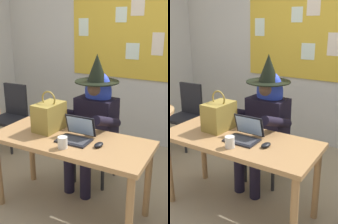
# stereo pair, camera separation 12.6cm
# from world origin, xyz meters

# --- Properties ---
(ground_plane) EXTENTS (24.00, 24.00, 0.00)m
(ground_plane) POSITION_xyz_m (0.00, 0.00, 0.00)
(ground_plane) COLOR tan
(wall_back_bulletin) EXTENTS (5.21, 2.06, 2.71)m
(wall_back_bulletin) POSITION_xyz_m (0.00, 1.87, 1.37)
(wall_back_bulletin) COLOR beige
(wall_back_bulletin) RESTS_ON ground
(desk_main) EXTENTS (1.45, 0.69, 0.73)m
(desk_main) POSITION_xyz_m (-0.07, -0.00, 0.63)
(desk_main) COLOR #A37547
(desk_main) RESTS_ON ground
(chair_at_desk) EXTENTS (0.44, 0.44, 0.88)m
(chair_at_desk) POSITION_xyz_m (-0.14, 0.67, 0.49)
(chair_at_desk) COLOR black
(chair_at_desk) RESTS_ON ground
(person_costumed) EXTENTS (0.60, 0.70, 1.41)m
(person_costumed) POSITION_xyz_m (-0.14, 0.55, 0.77)
(person_costumed) COLOR black
(person_costumed) RESTS_ON ground
(laptop) EXTENTS (0.30, 0.26, 0.20)m
(laptop) POSITION_xyz_m (-0.01, 0.01, 0.78)
(laptop) COLOR black
(laptop) RESTS_ON desk_main
(computer_mouse) EXTENTS (0.07, 0.11, 0.03)m
(computer_mouse) POSITION_xyz_m (0.22, -0.02, 0.75)
(computer_mouse) COLOR black
(computer_mouse) RESTS_ON desk_main
(handbag) EXTENTS (0.20, 0.30, 0.38)m
(handbag) POSITION_xyz_m (-0.36, 0.08, 0.87)
(handbag) COLOR olive
(handbag) RESTS_ON desk_main
(coffee_mug) EXTENTS (0.08, 0.08, 0.09)m
(coffee_mug) POSITION_xyz_m (-0.02, -0.19, 0.78)
(coffee_mug) COLOR silver
(coffee_mug) RESTS_ON desk_main
(chair_spare_by_window) EXTENTS (0.45, 0.45, 0.89)m
(chair_spare_by_window) POSITION_xyz_m (-1.59, 0.78, 0.50)
(chair_spare_by_window) COLOR black
(chair_spare_by_window) RESTS_ON ground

